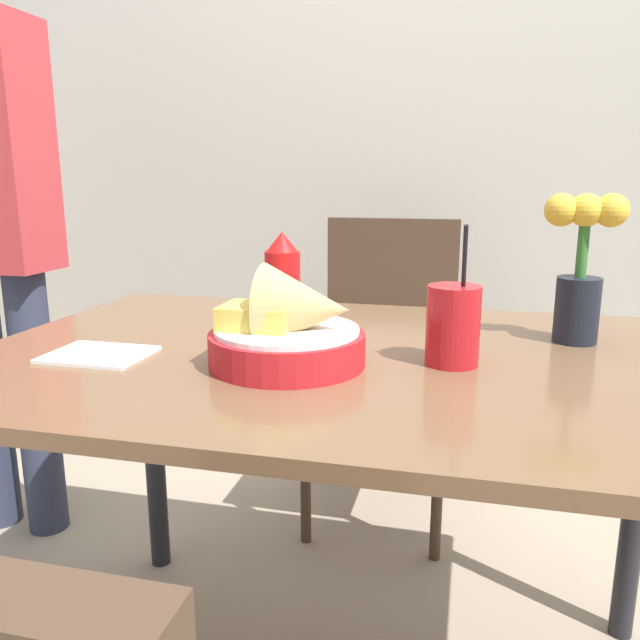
{
  "coord_description": "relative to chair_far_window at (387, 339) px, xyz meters",
  "views": [
    {
      "loc": [
        0.2,
        -0.99,
        1.01
      ],
      "look_at": [
        -0.04,
        -0.03,
        0.78
      ],
      "focal_mm": 35.0,
      "sensor_mm": 36.0,
      "label": 1
    }
  ],
  "objects": [
    {
      "name": "drink_cup",
      "position": [
        0.21,
        -0.84,
        0.25
      ],
      "size": [
        0.08,
        0.08,
        0.22
      ],
      "color": "red",
      "rests_on": "dining_table"
    },
    {
      "name": "food_basket",
      "position": [
        -0.03,
        -0.91,
        0.24
      ],
      "size": [
        0.25,
        0.25,
        0.16
      ],
      "color": "red",
      "rests_on": "dining_table"
    },
    {
      "name": "wall_window",
      "position": [
        0.04,
        0.46,
        0.77
      ],
      "size": [
        7.0,
        0.06,
        2.6
      ],
      "color": "#B7B2A3",
      "rests_on": "ground_plane"
    },
    {
      "name": "ketchup_bottle",
      "position": [
        -0.1,
        -0.71,
        0.28
      ],
      "size": [
        0.07,
        0.07,
        0.19
      ],
      "color": "red",
      "rests_on": "dining_table"
    },
    {
      "name": "flower_vase",
      "position": [
        0.42,
        -0.65,
        0.33
      ],
      "size": [
        0.14,
        0.08,
        0.26
      ],
      "color": "black",
      "rests_on": "dining_table"
    },
    {
      "name": "chair_far_window",
      "position": [
        0.0,
        0.0,
        0.0
      ],
      "size": [
        0.4,
        0.4,
        0.89
      ],
      "color": "#473323",
      "rests_on": "ground_plane"
    },
    {
      "name": "napkin",
      "position": [
        -0.35,
        -0.93,
        0.19
      ],
      "size": [
        0.16,
        0.13,
        0.01
      ],
      "color": "white",
      "rests_on": "dining_table"
    },
    {
      "name": "dining_table",
      "position": [
        0.04,
        -0.82,
        0.1
      ],
      "size": [
        1.26,
        0.82,
        0.72
      ],
      "color": "brown",
      "rests_on": "ground_plane"
    }
  ]
}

